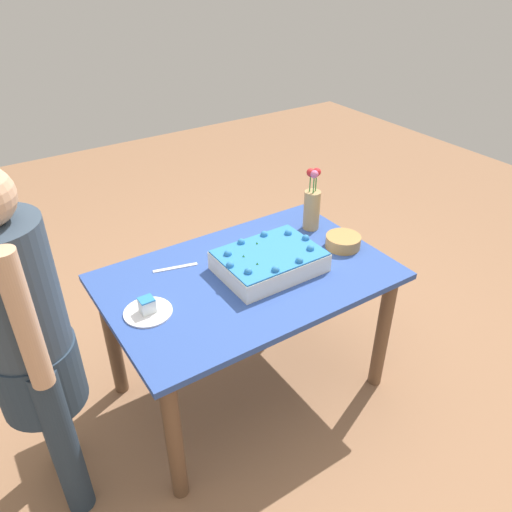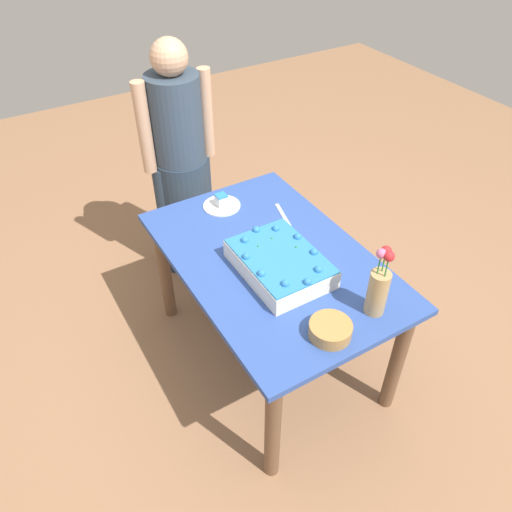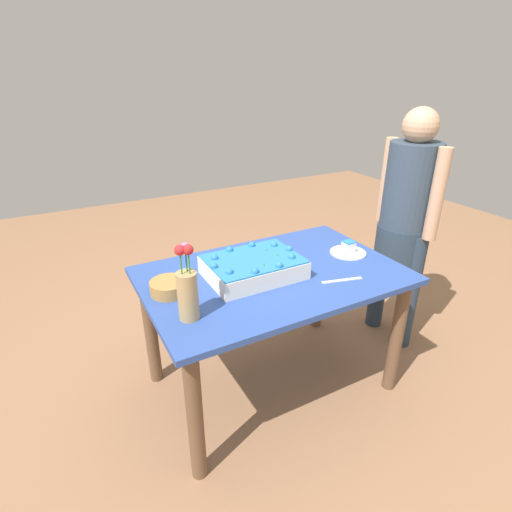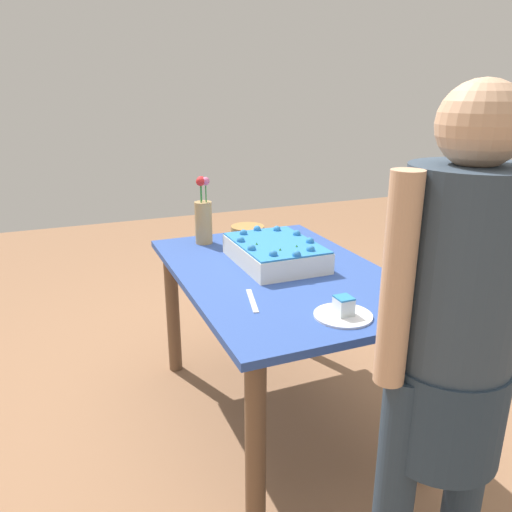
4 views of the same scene
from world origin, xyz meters
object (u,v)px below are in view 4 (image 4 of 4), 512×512
(sheet_cake, at_px, (275,252))
(serving_plate_with_slice, at_px, (343,311))
(fruit_bowl, at_px, (248,232))
(flower_vase, at_px, (203,217))
(cake_knife, at_px, (252,301))
(person_standing, at_px, (451,340))

(sheet_cake, height_order, serving_plate_with_slice, sheet_cake)
(fruit_bowl, bearing_deg, flower_vase, 92.88)
(sheet_cake, distance_m, serving_plate_with_slice, 0.60)
(cake_knife, xyz_separation_m, flower_vase, (0.77, -0.05, 0.13))
(cake_knife, relative_size, flower_vase, 0.63)
(sheet_cake, distance_m, person_standing, 1.06)
(sheet_cake, relative_size, fruit_bowl, 2.66)
(sheet_cake, xyz_separation_m, flower_vase, (0.41, 0.21, 0.08))
(serving_plate_with_slice, distance_m, person_standing, 0.47)
(cake_knife, relative_size, person_standing, 0.14)
(sheet_cake, bearing_deg, flower_vase, 26.60)
(flower_vase, height_order, fruit_bowl, flower_vase)
(cake_knife, bearing_deg, fruit_bowl, -6.02)
(cake_knife, xyz_separation_m, person_standing, (-0.70, -0.27, 0.13))
(sheet_cake, height_order, flower_vase, flower_vase)
(serving_plate_with_slice, bearing_deg, cake_knife, 44.96)
(cake_knife, xyz_separation_m, fruit_bowl, (0.79, -0.29, 0.03))
(cake_knife, distance_m, flower_vase, 0.79)
(sheet_cake, bearing_deg, serving_plate_with_slice, 178.52)
(serving_plate_with_slice, height_order, cake_knife, serving_plate_with_slice)
(flower_vase, relative_size, fruit_bowl, 1.93)
(sheet_cake, relative_size, flower_vase, 1.38)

